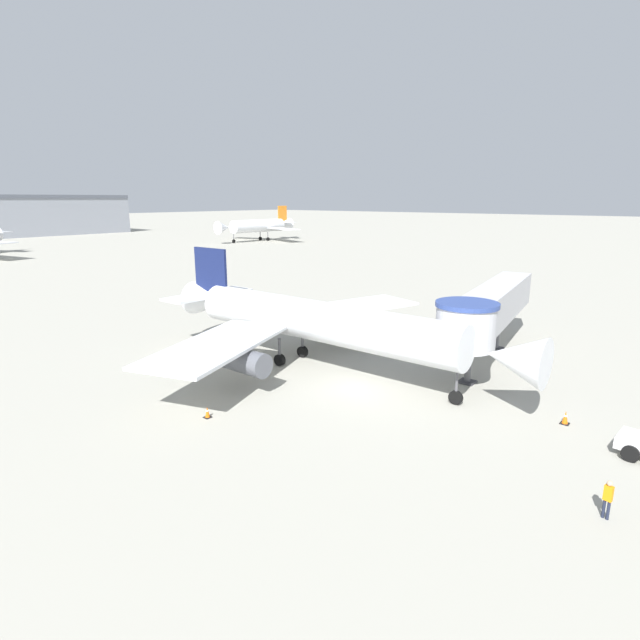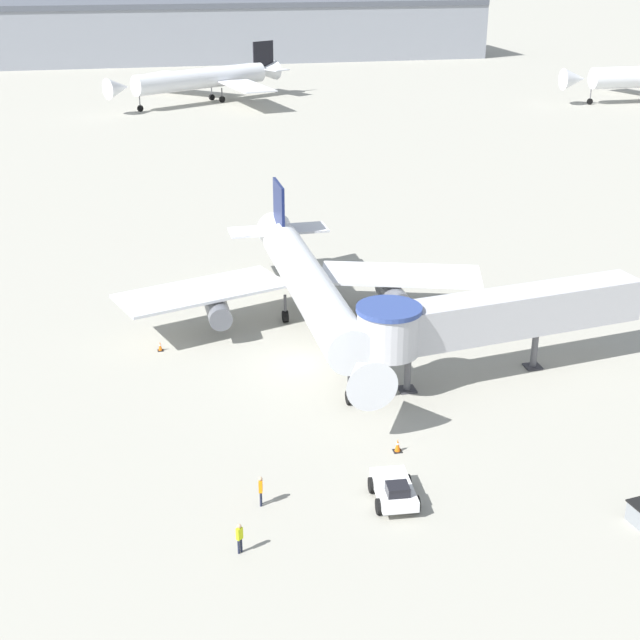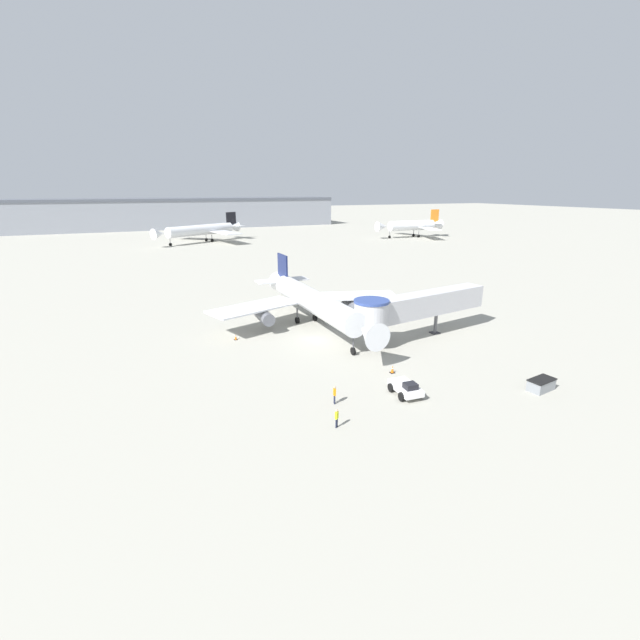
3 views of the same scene
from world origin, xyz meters
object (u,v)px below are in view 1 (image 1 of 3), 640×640
main_airplane (311,321)px  jet_bridge (489,308)px  traffic_cone_near_nose (565,418)px  traffic_cone_port_wing (207,412)px  ground_crew_wing_walker (608,497)px  traffic_cone_starboard_wing (408,337)px  background_jet_orange_tail (259,226)px

main_airplane → jet_bridge: size_ratio=1.52×
traffic_cone_near_nose → traffic_cone_port_wing: size_ratio=1.16×
jet_bridge → traffic_cone_port_wing: bearing=148.3°
traffic_cone_near_nose → ground_crew_wing_walker: 9.09m
main_airplane → ground_crew_wing_walker: main_airplane is taller
traffic_cone_near_nose → traffic_cone_starboard_wing: traffic_cone_near_nose is taller
jet_bridge → traffic_cone_port_wing: jet_bridge is taller
jet_bridge → traffic_cone_near_nose: (-7.92, -7.87, -3.96)m
jet_bridge → traffic_cone_near_nose: 11.84m
main_airplane → traffic_cone_port_wing: 11.48m
traffic_cone_port_wing → ground_crew_wing_walker: 20.53m
ground_crew_wing_walker → background_jet_orange_tail: 139.14m
jet_bridge → ground_crew_wing_walker: (-16.25, -11.44, -3.37)m
traffic_cone_starboard_wing → background_jet_orange_tail: bearing=52.9°
traffic_cone_port_wing → jet_bridge: bearing=-23.0°
main_airplane → ground_crew_wing_walker: bearing=-108.5°
jet_bridge → traffic_cone_starboard_wing: bearing=70.3°
traffic_cone_near_nose → traffic_cone_starboard_wing: size_ratio=1.17×
traffic_cone_starboard_wing → traffic_cone_near_nose: bearing=-121.1°
jet_bridge → background_jet_orange_tail: bearing=45.8°
main_airplane → background_jet_orange_tail: size_ratio=1.03×
background_jet_orange_tail → ground_crew_wing_walker: bearing=-37.2°
traffic_cone_starboard_wing → ground_crew_wing_walker: (-17.76, -19.21, 0.66)m
traffic_cone_near_nose → traffic_cone_starboard_wing: bearing=58.9°
traffic_cone_starboard_wing → background_jet_orange_tail: (68.13, 90.20, 4.25)m
traffic_cone_port_wing → traffic_cone_near_nose: bearing=-52.9°
traffic_cone_near_nose → traffic_cone_port_wing: bearing=127.1°
traffic_cone_near_nose → traffic_cone_starboard_wing: (9.42, 15.64, -0.06)m
background_jet_orange_tail → jet_bridge: bearing=-34.5°
traffic_cone_starboard_wing → main_airplane: bearing=168.9°
jet_bridge → traffic_cone_starboard_wing: size_ratio=30.07×
main_airplane → traffic_cone_starboard_wing: size_ratio=45.71×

